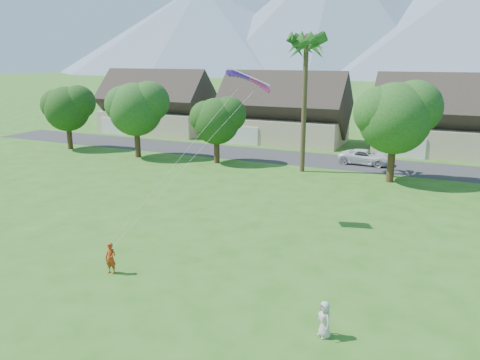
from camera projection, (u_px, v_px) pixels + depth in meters
The scene contains 10 objects.
ground at pixel (133, 335), 18.09m from camera, with size 500.00×500.00×0.00m, color #2D6019.
street at pixel (337, 162), 48.01m from camera, with size 90.00×7.00×0.01m, color #2D2D30.
kite_flyer at pixel (111, 258), 23.03m from camera, with size 0.58×0.38×1.59m, color #A63513.
watcher at pixel (325, 319), 17.79m from camera, with size 0.72×0.47×1.47m, color #B4B4AF.
parked_car at pixel (365, 157), 46.69m from camera, with size 2.41×5.23×1.45m, color silver.
mountain_ridge at pixel (464, 19), 235.40m from camera, with size 540.00×240.00×70.00m.
houses_row at pixel (360, 118), 54.86m from camera, with size 72.75×8.19×8.86m.
tree_row at pixel (311, 121), 41.87m from camera, with size 62.27×6.67×8.45m.
fan_palm at pixel (307, 41), 40.97m from camera, with size 3.00×3.00×13.80m.
parafoil_kite at pixel (250, 78), 28.36m from camera, with size 3.00×1.32×0.50m.
Camera 1 is at (10.38, -12.82, 10.40)m, focal length 35.00 mm.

